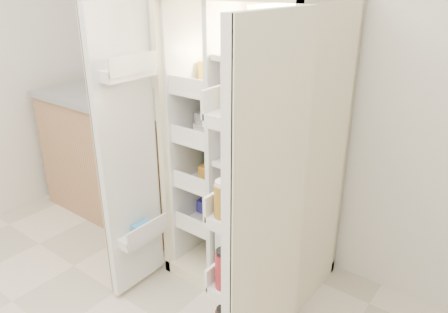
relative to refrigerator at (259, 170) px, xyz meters
The scene contains 5 objects.
wall_back 0.71m from the refrigerator, 110.56° to the left, with size 4.00×0.02×2.70m, color silver.
refrigerator is the anchor object (origin of this frame).
freezer_door 0.81m from the refrigerator, 130.44° to the right, with size 0.15×0.40×1.72m.
fridge_door 0.85m from the refrigerator, 56.17° to the right, with size 0.17×0.58×1.72m.
kitchen_counter 1.35m from the refrigerator, behind, with size 1.40×0.74×1.01m.
Camera 1 is at (1.43, -0.41, 1.85)m, focal length 34.00 mm.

